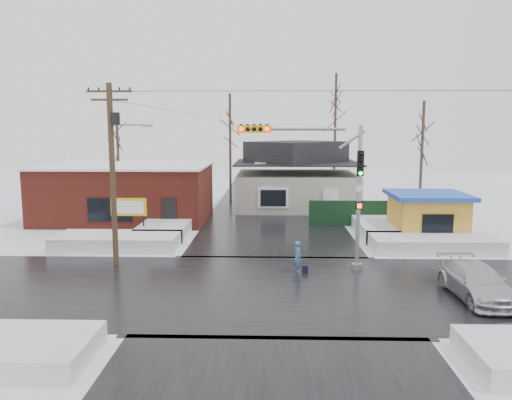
{
  "coord_description": "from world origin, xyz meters",
  "views": [
    {
      "loc": [
        -0.23,
        -20.74,
        6.87
      ],
      "look_at": [
        -1.0,
        5.85,
        3.0
      ],
      "focal_mm": 35.0,
      "sensor_mm": 36.0,
      "label": 1
    }
  ],
  "objects_px": {
    "marquee_sign": "(129,208)",
    "car": "(477,282)",
    "utility_pole": "(114,164)",
    "kiosk": "(427,216)",
    "traffic_signal": "(326,177)",
    "pedestrian": "(298,257)"
  },
  "relations": [
    {
      "from": "traffic_signal",
      "to": "car",
      "type": "xyz_separation_m",
      "value": [
        5.7,
        -3.99,
        -3.86
      ]
    },
    {
      "from": "utility_pole",
      "to": "car",
      "type": "xyz_separation_m",
      "value": [
        16.07,
        -4.53,
        -4.44
      ]
    },
    {
      "from": "traffic_signal",
      "to": "kiosk",
      "type": "height_order",
      "value": "traffic_signal"
    },
    {
      "from": "traffic_signal",
      "to": "pedestrian",
      "type": "xyz_separation_m",
      "value": [
        -1.33,
        -0.54,
        -3.78
      ]
    },
    {
      "from": "utility_pole",
      "to": "kiosk",
      "type": "relative_size",
      "value": 1.96
    },
    {
      "from": "utility_pole",
      "to": "car",
      "type": "distance_m",
      "value": 17.27
    },
    {
      "from": "traffic_signal",
      "to": "pedestrian",
      "type": "bearing_deg",
      "value": -157.99
    },
    {
      "from": "utility_pole",
      "to": "kiosk",
      "type": "bearing_deg",
      "value": 20.44
    },
    {
      "from": "kiosk",
      "to": "car",
      "type": "bearing_deg",
      "value": -97.05
    },
    {
      "from": "utility_pole",
      "to": "traffic_signal",
      "type": "bearing_deg",
      "value": -2.95
    },
    {
      "from": "marquee_sign",
      "to": "car",
      "type": "xyz_separation_m",
      "value": [
        17.14,
        -10.52,
        -1.25
      ]
    },
    {
      "from": "utility_pole",
      "to": "kiosk",
      "type": "distance_m",
      "value": 18.95
    },
    {
      "from": "marquee_sign",
      "to": "car",
      "type": "relative_size",
      "value": 0.55
    },
    {
      "from": "kiosk",
      "to": "car",
      "type": "distance_m",
      "value": 11.13
    },
    {
      "from": "utility_pole",
      "to": "pedestrian",
      "type": "xyz_separation_m",
      "value": [
        9.03,
        -1.07,
        -4.35
      ]
    },
    {
      "from": "kiosk",
      "to": "pedestrian",
      "type": "xyz_separation_m",
      "value": [
        -8.4,
        -7.57,
        -0.7
      ]
    },
    {
      "from": "traffic_signal",
      "to": "utility_pole",
      "type": "distance_m",
      "value": 10.39
    },
    {
      "from": "marquee_sign",
      "to": "kiosk",
      "type": "bearing_deg",
      "value": 1.55
    },
    {
      "from": "traffic_signal",
      "to": "marquee_sign",
      "type": "xyz_separation_m",
      "value": [
        -11.43,
        6.53,
        -2.62
      ]
    },
    {
      "from": "marquee_sign",
      "to": "kiosk",
      "type": "height_order",
      "value": "kiosk"
    },
    {
      "from": "car",
      "to": "marquee_sign",
      "type": "bearing_deg",
      "value": 145.64
    },
    {
      "from": "car",
      "to": "utility_pole",
      "type": "bearing_deg",
      "value": 161.45
    }
  ]
}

